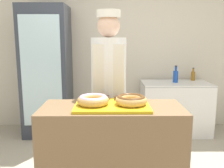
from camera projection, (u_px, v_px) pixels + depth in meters
wall_back at (111, 47)px, 4.16m from camera, size 8.00×0.06×2.70m
display_counter at (112, 156)px, 2.22m from camera, size 1.23×0.53×0.91m
serving_tray at (112, 105)px, 2.14m from camera, size 0.63×0.45×0.02m
donut_light_glaze at (93, 100)px, 2.11m from camera, size 0.27×0.27×0.08m
donut_chocolate_glaze at (131, 100)px, 2.11m from camera, size 0.27×0.27×0.08m
brownie_back_left at (105, 98)px, 2.29m from camera, size 0.08×0.08×0.03m
brownie_back_right at (119, 98)px, 2.29m from camera, size 0.08×0.08×0.03m
baker_person at (109, 91)px, 2.65m from camera, size 0.37×0.37×1.77m
beverage_fridge at (47, 72)px, 3.84m from camera, size 0.69×0.66×1.97m
chest_freezer at (175, 107)px, 3.96m from camera, size 1.05×0.62×0.81m
bottle_blue at (176, 76)px, 3.89m from camera, size 0.08×0.08×0.26m
bottle_amber at (193, 76)px, 4.08m from camera, size 0.07×0.07×0.21m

